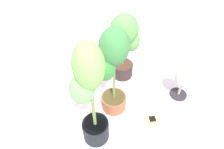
{
  "coord_description": "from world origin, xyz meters",
  "views": [
    {
      "loc": [
        -0.77,
        -0.82,
        1.58
      ],
      "look_at": [
        0.0,
        0.13,
        0.41
      ],
      "focal_mm": 30.0,
      "sensor_mm": 36.0,
      "label": 1
    }
  ],
  "objects_px": {
    "potted_plant_front_left": "(90,96)",
    "hygrometer_box": "(152,119)",
    "potted_plant_back_right": "(124,42)",
    "floor_fan": "(183,80)",
    "potted_plant_center": "(112,69)"
  },
  "relations": [
    {
      "from": "potted_plant_back_right",
      "to": "hygrometer_box",
      "type": "distance_m",
      "value": 0.83
    },
    {
      "from": "potted_plant_back_right",
      "to": "potted_plant_front_left",
      "type": "bearing_deg",
      "value": -147.55
    },
    {
      "from": "potted_plant_front_left",
      "to": "hygrometer_box",
      "type": "relative_size",
      "value": 9.21
    },
    {
      "from": "hygrometer_box",
      "to": "floor_fan",
      "type": "height_order",
      "value": "floor_fan"
    },
    {
      "from": "potted_plant_back_right",
      "to": "floor_fan",
      "type": "height_order",
      "value": "potted_plant_back_right"
    },
    {
      "from": "potted_plant_front_left",
      "to": "hygrometer_box",
      "type": "bearing_deg",
      "value": -21.94
    },
    {
      "from": "hygrometer_box",
      "to": "floor_fan",
      "type": "xyz_separation_m",
      "value": [
        0.46,
        0.04,
        0.22
      ]
    },
    {
      "from": "potted_plant_front_left",
      "to": "floor_fan",
      "type": "bearing_deg",
      "value": -9.98
    },
    {
      "from": "potted_plant_front_left",
      "to": "potted_plant_back_right",
      "type": "height_order",
      "value": "potted_plant_front_left"
    },
    {
      "from": "potted_plant_center",
      "to": "floor_fan",
      "type": "height_order",
      "value": "potted_plant_center"
    },
    {
      "from": "potted_plant_back_right",
      "to": "floor_fan",
      "type": "distance_m",
      "value": 0.72
    },
    {
      "from": "potted_plant_front_left",
      "to": "floor_fan",
      "type": "relative_size",
      "value": 2.86
    },
    {
      "from": "potted_plant_back_right",
      "to": "hygrometer_box",
      "type": "height_order",
      "value": "potted_plant_back_right"
    },
    {
      "from": "potted_plant_back_right",
      "to": "floor_fan",
      "type": "bearing_deg",
      "value": -67.24
    },
    {
      "from": "floor_fan",
      "to": "potted_plant_back_right",
      "type": "bearing_deg",
      "value": 121.83
    }
  ]
}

